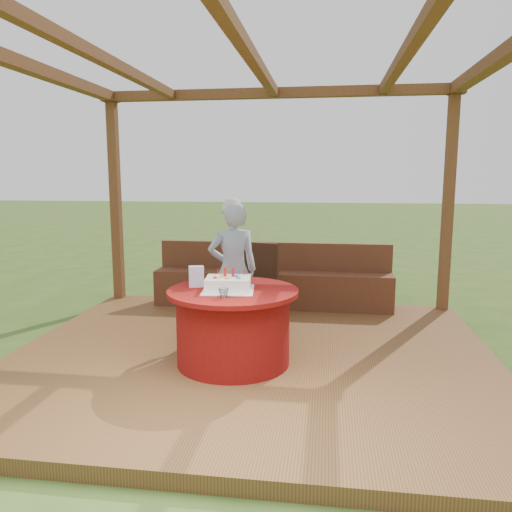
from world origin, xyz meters
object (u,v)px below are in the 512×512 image
at_px(table, 233,326).
at_px(drinking_glass, 224,293).
at_px(elderly_woman, 233,268).
at_px(birthday_cake, 228,284).
at_px(gift_bag, 196,276).
at_px(chair, 255,279).
at_px(bench, 272,286).

xyz_separation_m(table, drinking_glass, (-0.02, -0.31, 0.37)).
bearing_deg(elderly_woman, table, -79.28).
relative_size(birthday_cake, gift_bag, 2.60).
xyz_separation_m(chair, elderly_woman, (-0.15, -0.55, 0.22)).
bearing_deg(drinking_glass, bench, 86.52).
bearing_deg(birthday_cake, gift_bag, 161.60).
height_order(birthday_cake, gift_bag, birthday_cake).
bearing_deg(birthday_cake, table, 52.37).
xyz_separation_m(table, gift_bag, (-0.34, 0.06, 0.42)).
xyz_separation_m(bench, drinking_glass, (-0.14, -2.33, 0.45)).
xyz_separation_m(birthday_cake, gift_bag, (-0.31, 0.10, 0.03)).
bearing_deg(elderly_woman, bench, 78.30).
height_order(gift_bag, drinking_glass, gift_bag).
distance_m(birthday_cake, drinking_glass, 0.27).
distance_m(chair, elderly_woman, 0.61).
bearing_deg(bench, drinking_glass, -93.48).
relative_size(birthday_cake, drinking_glass, 5.65).
height_order(elderly_woman, drinking_glass, elderly_woman).
relative_size(chair, birthday_cake, 1.86).
bearing_deg(table, drinking_glass, -93.40).
height_order(chair, drinking_glass, chair).
xyz_separation_m(chair, drinking_glass, (-0.03, -1.60, 0.21)).
distance_m(elderly_woman, birthday_cake, 0.80).
relative_size(elderly_woman, birthday_cake, 2.98).
relative_size(chair, gift_bag, 4.84).
distance_m(bench, birthday_cake, 2.12).
bearing_deg(elderly_woman, chair, 74.50).
bearing_deg(chair, elderly_woman, -105.50).
distance_m(table, elderly_woman, 0.85).
distance_m(bench, drinking_glass, 2.38).
relative_size(table, chair, 1.28).
bearing_deg(gift_bag, bench, 57.44).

